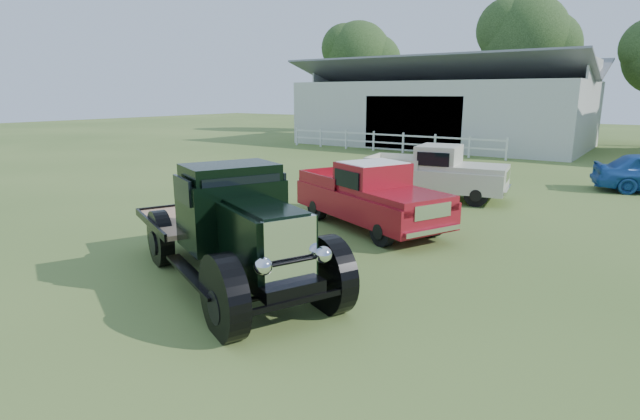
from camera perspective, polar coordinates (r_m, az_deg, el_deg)
The scene contains 8 objects.
ground at distance 10.03m, azimuth -4.93°, elevation -6.98°, with size 120.00×120.00×0.00m, color #486328.
shed_left at distance 35.67m, azimuth 13.92°, elevation 11.75°, with size 18.80×10.20×5.60m, color #A3A698, non-canonical shape.
fence_rail at distance 30.75m, azimuth 7.79°, elevation 7.73°, with size 14.20×0.16×1.20m, color white, non-canonical shape.
tree_a at distance 46.89m, azimuth 4.37°, elevation 15.33°, with size 6.30×6.30×10.50m, color black, non-canonical shape.
tree_b at distance 42.46m, azimuth 22.19°, elevation 15.34°, with size 6.90×6.90×11.50m, color black, non-canonical shape.
vintage_flatbed at distance 9.33m, azimuth -10.26°, elevation -1.53°, with size 5.63×2.23×2.23m, color black, non-canonical shape.
red_pickup at distance 13.07m, azimuth 5.73°, elevation 1.78°, with size 4.83×1.85×1.76m, color maroon, non-canonical shape.
white_pickup at distance 17.20m, azimuth 13.02°, elevation 4.22°, with size 4.76×1.85×1.75m, color beige, non-canonical shape.
Camera 1 is at (6.10, -7.18, 3.45)m, focal length 28.00 mm.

